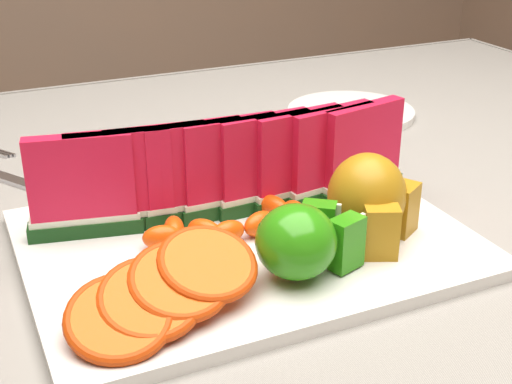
% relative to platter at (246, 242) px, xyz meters
% --- Properties ---
extents(table, '(1.40, 0.90, 0.75)m').
position_rel_platter_xyz_m(table, '(0.01, 0.10, -0.11)').
color(table, '#55361C').
rests_on(table, ground).
extents(tablecloth, '(1.53, 1.03, 0.20)m').
position_rel_platter_xyz_m(tablecloth, '(0.01, 0.10, -0.05)').
color(tablecloth, gray).
rests_on(tablecloth, table).
extents(platter, '(0.40, 0.30, 0.01)m').
position_rel_platter_xyz_m(platter, '(0.00, 0.00, 0.00)').
color(platter, silver).
rests_on(platter, tablecloth).
extents(apple_cluster, '(0.10, 0.08, 0.06)m').
position_rel_platter_xyz_m(apple_cluster, '(0.02, -0.08, 0.04)').
color(apple_cluster, '#217F1D').
rests_on(apple_cluster, platter).
extents(pear_cluster, '(0.09, 0.09, 0.08)m').
position_rel_platter_xyz_m(pear_cluster, '(0.10, -0.05, 0.04)').
color(pear_cluster, '#A06515').
rests_on(pear_cluster, platter).
extents(side_plate, '(0.20, 0.20, 0.01)m').
position_rel_platter_xyz_m(side_plate, '(0.29, 0.29, -0.00)').
color(side_plate, silver).
rests_on(side_plate, tablecloth).
extents(fork, '(0.10, 0.18, 0.00)m').
position_rel_platter_xyz_m(fork, '(-0.18, 0.26, -0.00)').
color(fork, silver).
rests_on(fork, tablecloth).
extents(watermelon_row, '(0.39, 0.07, 0.10)m').
position_rel_platter_xyz_m(watermelon_row, '(0.01, 0.05, 0.05)').
color(watermelon_row, '#0E3D19').
rests_on(watermelon_row, platter).
extents(orange_fan_front, '(0.17, 0.12, 0.05)m').
position_rel_platter_xyz_m(orange_fan_front, '(-0.11, -0.09, 0.03)').
color(orange_fan_front, '#C95900').
rests_on(orange_fan_front, platter).
extents(orange_fan_back, '(0.33, 0.11, 0.05)m').
position_rel_platter_xyz_m(orange_fan_back, '(0.01, 0.13, 0.03)').
color(orange_fan_back, '#C95900').
rests_on(orange_fan_back, platter).
extents(tangerine_segments, '(0.16, 0.06, 0.02)m').
position_rel_platter_xyz_m(tangerine_segments, '(-0.01, 0.01, 0.02)').
color(tangerine_segments, red).
rests_on(tangerine_segments, platter).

